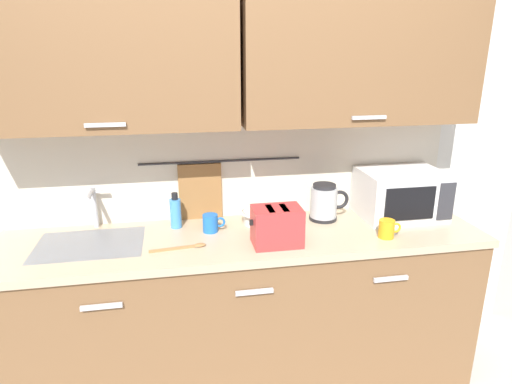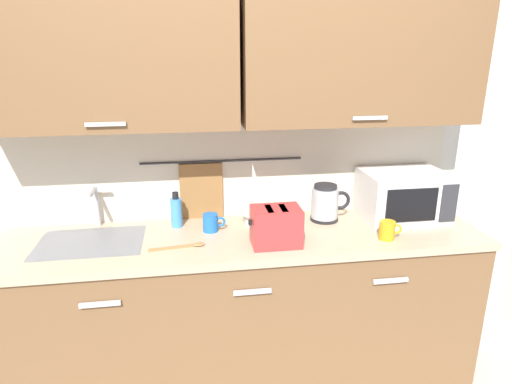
{
  "view_description": "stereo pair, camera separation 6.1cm",
  "coord_description": "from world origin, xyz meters",
  "px_view_note": "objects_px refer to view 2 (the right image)",
  "views": [
    {
      "loc": [
        -0.33,
        -1.82,
        1.82
      ],
      "look_at": [
        0.07,
        0.33,
        1.12
      ],
      "focal_mm": 31.13,
      "sensor_mm": 36.0,
      "label": 1
    },
    {
      "loc": [
        -0.27,
        -1.83,
        1.82
      ],
      "look_at": [
        0.07,
        0.33,
        1.12
      ],
      "focal_mm": 31.13,
      "sensor_mm": 36.0,
      "label": 2
    }
  ],
  "objects_px": {
    "electric_kettle": "(326,203)",
    "mixing_bowl": "(259,216)",
    "toaster": "(276,226)",
    "wooden_spoon": "(184,246)",
    "mug_by_kettle": "(388,230)",
    "dish_soap_bottle": "(176,212)",
    "microwave": "(403,195)",
    "mug_near_sink": "(211,223)"
  },
  "relations": [
    {
      "from": "toaster",
      "to": "wooden_spoon",
      "type": "bearing_deg",
      "value": 175.87
    },
    {
      "from": "mug_near_sink",
      "to": "mixing_bowl",
      "type": "bearing_deg",
      "value": 14.17
    },
    {
      "from": "wooden_spoon",
      "to": "mixing_bowl",
      "type": "bearing_deg",
      "value": 31.5
    },
    {
      "from": "electric_kettle",
      "to": "mug_by_kettle",
      "type": "relative_size",
      "value": 1.89
    },
    {
      "from": "microwave",
      "to": "mixing_bowl",
      "type": "xyz_separation_m",
      "value": [
        -0.82,
        0.03,
        -0.09
      ]
    },
    {
      "from": "mixing_bowl",
      "to": "wooden_spoon",
      "type": "xyz_separation_m",
      "value": [
        -0.42,
        -0.25,
        -0.04
      ]
    },
    {
      "from": "microwave",
      "to": "toaster",
      "type": "distance_m",
      "value": 0.83
    },
    {
      "from": "dish_soap_bottle",
      "to": "mixing_bowl",
      "type": "bearing_deg",
      "value": -3.16
    },
    {
      "from": "electric_kettle",
      "to": "mug_near_sink",
      "type": "relative_size",
      "value": 1.89
    },
    {
      "from": "microwave",
      "to": "mug_by_kettle",
      "type": "xyz_separation_m",
      "value": [
        -0.21,
        -0.28,
        -0.09
      ]
    },
    {
      "from": "mixing_bowl",
      "to": "mug_by_kettle",
      "type": "relative_size",
      "value": 1.78
    },
    {
      "from": "mug_by_kettle",
      "to": "wooden_spoon",
      "type": "bearing_deg",
      "value": 176.88
    },
    {
      "from": "electric_kettle",
      "to": "toaster",
      "type": "distance_m",
      "value": 0.44
    },
    {
      "from": "dish_soap_bottle",
      "to": "mug_by_kettle",
      "type": "bearing_deg",
      "value": -17.52
    },
    {
      "from": "dish_soap_bottle",
      "to": "toaster",
      "type": "height_order",
      "value": "dish_soap_bottle"
    },
    {
      "from": "microwave",
      "to": "dish_soap_bottle",
      "type": "height_order",
      "value": "microwave"
    },
    {
      "from": "toaster",
      "to": "mug_by_kettle",
      "type": "distance_m",
      "value": 0.58
    },
    {
      "from": "mixing_bowl",
      "to": "mug_by_kettle",
      "type": "distance_m",
      "value": 0.68
    },
    {
      "from": "mug_near_sink",
      "to": "toaster",
      "type": "distance_m",
      "value": 0.38
    },
    {
      "from": "mixing_bowl",
      "to": "dish_soap_bottle",
      "type": "bearing_deg",
      "value": 176.84
    },
    {
      "from": "electric_kettle",
      "to": "toaster",
      "type": "relative_size",
      "value": 0.89
    },
    {
      "from": "microwave",
      "to": "dish_soap_bottle",
      "type": "distance_m",
      "value": 1.28
    },
    {
      "from": "mug_near_sink",
      "to": "dish_soap_bottle",
      "type": "bearing_deg",
      "value": 152.67
    },
    {
      "from": "microwave",
      "to": "toaster",
      "type": "relative_size",
      "value": 1.8
    },
    {
      "from": "mug_near_sink",
      "to": "microwave",
      "type": "bearing_deg",
      "value": 1.88
    },
    {
      "from": "mixing_bowl",
      "to": "mug_by_kettle",
      "type": "bearing_deg",
      "value": -26.98
    },
    {
      "from": "mixing_bowl",
      "to": "toaster",
      "type": "bearing_deg",
      "value": -82.97
    },
    {
      "from": "dish_soap_bottle",
      "to": "mug_near_sink",
      "type": "relative_size",
      "value": 1.63
    },
    {
      "from": "mug_by_kettle",
      "to": "dish_soap_bottle",
      "type": "bearing_deg",
      "value": 162.48
    },
    {
      "from": "wooden_spoon",
      "to": "dish_soap_bottle",
      "type": "bearing_deg",
      "value": 97.55
    },
    {
      "from": "microwave",
      "to": "wooden_spoon",
      "type": "bearing_deg",
      "value": -169.82
    },
    {
      "from": "microwave",
      "to": "mug_near_sink",
      "type": "xyz_separation_m",
      "value": [
        -1.09,
        -0.04,
        -0.09
      ]
    },
    {
      "from": "dish_soap_bottle",
      "to": "mug_by_kettle",
      "type": "height_order",
      "value": "dish_soap_bottle"
    },
    {
      "from": "mug_by_kettle",
      "to": "mug_near_sink",
      "type": "bearing_deg",
      "value": 164.65
    },
    {
      "from": "electric_kettle",
      "to": "mixing_bowl",
      "type": "bearing_deg",
      "value": 179.38
    },
    {
      "from": "microwave",
      "to": "mug_near_sink",
      "type": "relative_size",
      "value": 3.83
    },
    {
      "from": "microwave",
      "to": "electric_kettle",
      "type": "relative_size",
      "value": 2.03
    },
    {
      "from": "mixing_bowl",
      "to": "toaster",
      "type": "distance_m",
      "value": 0.29
    },
    {
      "from": "toaster",
      "to": "electric_kettle",
      "type": "bearing_deg",
      "value": 39.73
    },
    {
      "from": "mixing_bowl",
      "to": "toaster",
      "type": "xyz_separation_m",
      "value": [
        0.04,
        -0.29,
        0.05
      ]
    },
    {
      "from": "dish_soap_bottle",
      "to": "toaster",
      "type": "relative_size",
      "value": 0.77
    },
    {
      "from": "mixing_bowl",
      "to": "electric_kettle",
      "type": "bearing_deg",
      "value": -0.62
    }
  ]
}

